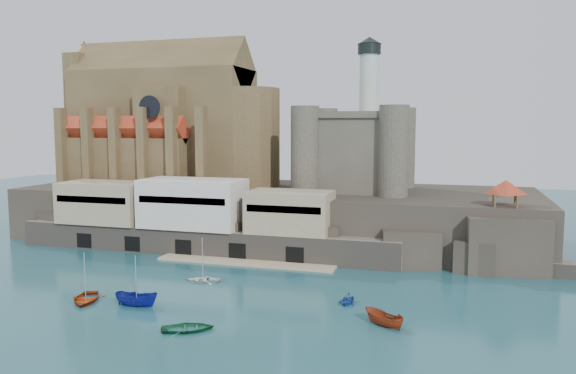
% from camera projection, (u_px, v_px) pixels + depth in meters
% --- Properties ---
extents(ground, '(300.00, 300.00, 0.00)m').
position_uv_depth(ground, '(183.00, 294.00, 75.22)').
color(ground, '#194A54').
rests_on(ground, ground).
extents(promontory, '(100.00, 36.00, 10.00)m').
position_uv_depth(promontory, '(273.00, 214.00, 112.22)').
color(promontory, black).
rests_on(promontory, ground).
extents(quay, '(70.00, 12.00, 13.05)m').
position_uv_depth(quay, '(191.00, 218.00, 99.45)').
color(quay, '#6F6559').
rests_on(quay, ground).
extents(church, '(47.00, 25.93, 30.51)m').
position_uv_depth(church, '(170.00, 127.00, 119.59)').
color(church, brown).
rests_on(church, promontory).
extents(castle_keep, '(21.20, 21.20, 29.30)m').
position_uv_depth(castle_keep, '(356.00, 147.00, 107.72)').
color(castle_keep, '#484338').
rests_on(castle_keep, promontory).
extents(rock_outcrop, '(14.50, 10.50, 8.70)m').
position_uv_depth(rock_outcrop, '(503.00, 244.00, 87.33)').
color(rock_outcrop, black).
rests_on(rock_outcrop, ground).
extents(pavilion, '(6.40, 6.40, 5.40)m').
position_uv_depth(pavilion, '(506.00, 189.00, 86.54)').
color(pavilion, brown).
rests_on(pavilion, rock_outcrop).
extents(boat_0, '(4.59, 2.92, 6.21)m').
position_uv_depth(boat_0, '(86.00, 301.00, 71.90)').
color(boat_0, '#912A0A').
rests_on(boat_0, ground).
extents(boat_2, '(2.33, 2.28, 5.74)m').
position_uv_depth(boat_2, '(137.00, 306.00, 70.06)').
color(boat_2, navy).
rests_on(boat_2, ground).
extents(boat_3, '(2.89, 4.23, 5.78)m').
position_uv_depth(boat_3, '(188.00, 330.00, 61.66)').
color(boat_3, '#1C653C').
rests_on(boat_3, ground).
extents(boat_5, '(2.70, 2.68, 5.17)m').
position_uv_depth(boat_5, '(383.00, 326.00, 63.16)').
color(boat_5, '#923416').
rests_on(boat_5, ground).
extents(boat_6, '(1.86, 3.74, 5.04)m').
position_uv_depth(boat_6, '(203.00, 281.00, 81.27)').
color(boat_6, white).
rests_on(boat_6, ground).
extents(boat_7, '(3.24, 2.49, 3.31)m').
position_uv_depth(boat_7, '(348.00, 304.00, 70.97)').
color(boat_7, '#204396').
rests_on(boat_7, ground).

